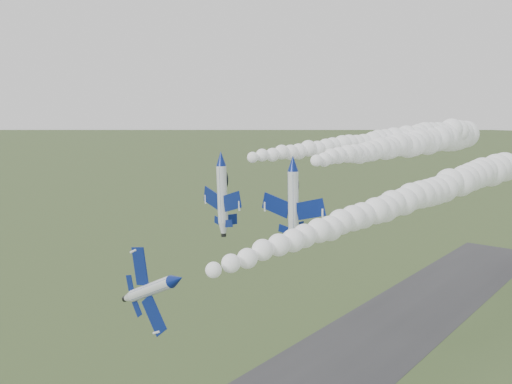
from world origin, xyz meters
TOP-DOWN VIEW (x-y plane):
  - jet_lead at (10.81, -6.60)m, footprint 4.69×11.83m
  - smoke_trail_jet_lead at (16.47, 34.12)m, footprint 13.27×77.49m
  - jet_pair_left at (-7.03, 20.35)m, footprint 11.38×13.18m
  - smoke_trail_jet_pair_left at (2.64, 50.84)m, footprint 22.48×55.44m
  - jet_pair_right at (6.08, 21.00)m, footprint 11.03×13.25m
  - smoke_trail_jet_pair_right at (8.12, 54.71)m, footprint 8.39×61.91m

SIDE VIEW (x-z plane):
  - jet_lead at x=10.81m, z-range 28.43..37.32m
  - smoke_trail_jet_lead at x=16.47m, z-range 32.81..38.45m
  - jet_pair_left at x=-7.03m, z-range 40.36..43.72m
  - jet_pair_right at x=6.08m, z-range 40.49..43.76m
  - smoke_trail_jet_pair_right at x=8.12m, z-range 39.75..45.73m
  - smoke_trail_jet_pair_left at x=2.64m, z-range 40.87..45.71m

